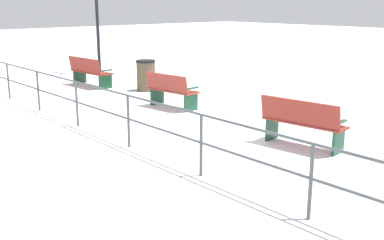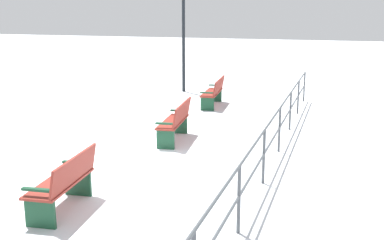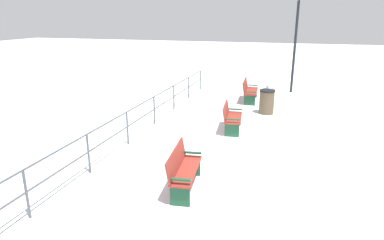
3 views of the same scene
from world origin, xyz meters
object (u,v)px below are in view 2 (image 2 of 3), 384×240
bench_second (176,121)px  bench_third (64,182)px  bench_nearest (214,92)px  lamppost_near (183,4)px

bench_second → bench_third: 4.15m
bench_nearest → bench_second: (-0.24, 4.14, 0.02)m
bench_second → bench_nearest: bearing=-93.6°
bench_nearest → bench_third: size_ratio=1.17×
bench_second → bench_third: bearing=79.4°
bench_nearest → bench_second: size_ratio=1.06×
bench_nearest → lamppost_near: lamppost_near is taller
bench_nearest → bench_third: (0.03, 8.29, -0.01)m
bench_nearest → bench_third: 8.29m
bench_second → bench_third: size_ratio=1.11×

